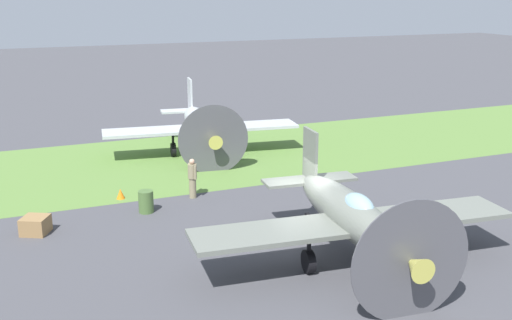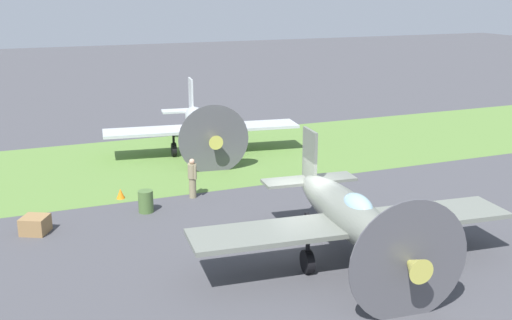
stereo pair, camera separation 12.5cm
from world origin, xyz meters
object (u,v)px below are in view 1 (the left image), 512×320
ground_crew_chief (192,177)px  runway_marker_cone (121,194)px  airplane_wingman (201,125)px  fuel_drum (146,202)px  supply_crate (35,225)px  airplane_lead (351,216)px

ground_crew_chief → runway_marker_cone: 3.16m
airplane_wingman → fuel_drum: airplane_wingman is taller
supply_crate → airplane_lead: bearing=145.6°
ground_crew_chief → supply_crate: size_ratio=1.92×
airplane_wingman → supply_crate: size_ratio=11.76×
airplane_lead → supply_crate: (9.43, -6.47, -1.28)m
airplane_wingman → ground_crew_chief: size_ratio=6.12×
supply_crate → fuel_drum: bearing=-171.6°
airplane_lead → fuel_drum: 8.86m
airplane_lead → runway_marker_cone: airplane_lead is taller
runway_marker_cone → ground_crew_chief: bearing=160.2°
supply_crate → airplane_wingman: bearing=-136.5°
ground_crew_chief → fuel_drum: (2.25, 1.00, -0.46)m
airplane_lead → runway_marker_cone: (5.84, -9.14, -1.38)m
airplane_lead → fuel_drum: (5.18, -7.10, -1.15)m
airplane_wingman → runway_marker_cone: airplane_wingman is taller
ground_crew_chief → supply_crate: ground_crew_chief is taller
supply_crate → runway_marker_cone: (-3.59, -2.68, -0.10)m
airplane_wingman → runway_marker_cone: size_ratio=24.05×
runway_marker_cone → supply_crate: bearing=36.7°
fuel_drum → runway_marker_cone: (0.65, -2.04, -0.23)m
airplane_wingman → airplane_lead: bearing=98.9°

